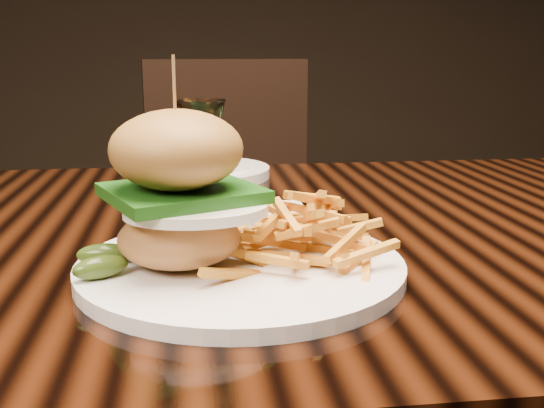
{
  "coord_description": "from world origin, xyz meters",
  "views": [
    {
      "loc": [
        -0.09,
        -0.8,
        0.97
      ],
      "look_at": [
        -0.01,
        -0.14,
        0.81
      ],
      "focal_mm": 42.0,
      "sensor_mm": 36.0,
      "label": 1
    }
  ],
  "objects": [
    {
      "name": "dining_table",
      "position": [
        0.0,
        0.0,
        0.67
      ],
      "size": [
        1.6,
        0.9,
        0.75
      ],
      "color": "black",
      "rests_on": "ground"
    },
    {
      "name": "ramekin",
      "position": [
        0.0,
        -0.07,
        0.77
      ],
      "size": [
        0.1,
        0.1,
        0.04
      ],
      "primitive_type": "cube",
      "rotation": [
        0.0,
        0.0,
        -0.21
      ],
      "color": "white",
      "rests_on": "dining_table"
    },
    {
      "name": "wine_glass",
      "position": [
        -0.08,
        -0.04,
        0.87
      ],
      "size": [
        0.06,
        0.06,
        0.17
      ],
      "color": "white",
      "rests_on": "dining_table"
    },
    {
      "name": "far_dish",
      "position": [
        -0.08,
        0.33,
        0.77
      ],
      "size": [
        0.25,
        0.25,
        0.08
      ],
      "rotation": [
        0.0,
        0.0,
        -0.38
      ],
      "color": "white",
      "rests_on": "dining_table"
    },
    {
      "name": "chair_far",
      "position": [
        0.02,
        0.89,
        0.54
      ],
      "size": [
        0.51,
        0.51,
        0.95
      ],
      "rotation": [
        0.0,
        0.0,
        0.1
      ],
      "color": "black",
      "rests_on": "ground"
    },
    {
      "name": "burger_plate",
      "position": [
        -0.05,
        -0.19,
        0.81
      ],
      "size": [
        0.33,
        0.33,
        0.22
      ],
      "rotation": [
        0.0,
        0.0,
        0.19
      ],
      "color": "white",
      "rests_on": "dining_table"
    }
  ]
}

